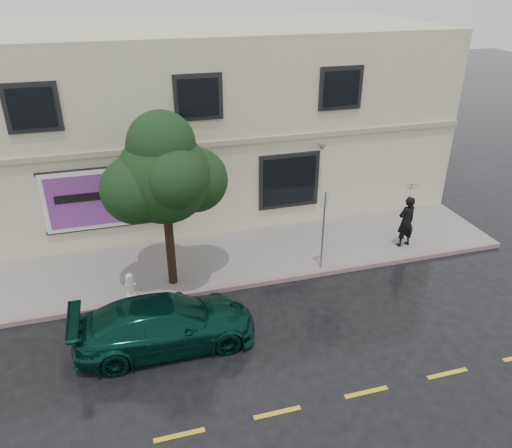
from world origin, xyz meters
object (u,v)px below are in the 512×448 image
object	(u,v)px
pedestrian	(406,222)
fire_hydrant	(130,285)
street_tree	(164,178)
car	(165,324)

from	to	relation	value
pedestrian	fire_hydrant	distance (m)	9.47
fire_hydrant	street_tree	bearing A→B (deg)	6.18
car	street_tree	xyz separation A→B (m)	(0.53, 2.70, 2.96)
car	pedestrian	size ratio (longest dim) A/B	2.50
street_tree	fire_hydrant	bearing A→B (deg)	-162.89
car	fire_hydrant	size ratio (longest dim) A/B	5.96
pedestrian	street_tree	world-z (taller)	street_tree
fire_hydrant	car	bearing A→B (deg)	-82.45
street_tree	car	bearing A→B (deg)	-101.13
car	fire_hydrant	bearing A→B (deg)	18.56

